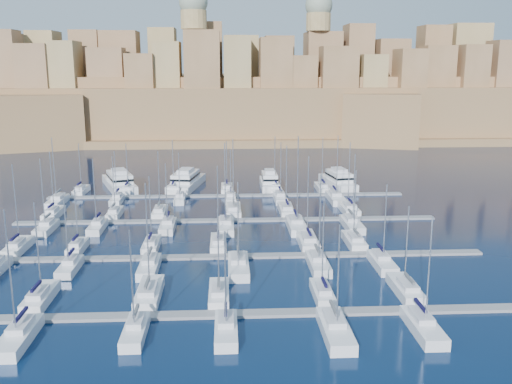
{
  "coord_description": "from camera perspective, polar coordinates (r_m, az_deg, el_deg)",
  "views": [
    {
      "loc": [
        -0.03,
        -100.27,
        30.76
      ],
      "look_at": [
        5.56,
        6.0,
        6.86
      ],
      "focal_mm": 40.0,
      "sensor_mm": 36.0,
      "label": 1
    }
  ],
  "objects": [
    {
      "name": "sailboat_39",
      "position": [
        140.99,
        -2.93,
        0.34
      ],
      "size": [
        2.77,
        9.22,
        12.67
      ],
      "color": "white",
      "rests_on": "ground"
    },
    {
      "name": "sailboat_8",
      "position": [
        69.05,
        -11.99,
        -13.42
      ],
      "size": [
        2.48,
        8.26,
        13.25
      ],
      "color": "white",
      "rests_on": "ground"
    },
    {
      "name": "sailboat_32",
      "position": [
        109.74,
        -8.81,
        -3.38
      ],
      "size": [
        2.66,
        8.86,
        13.22
      ],
      "color": "white",
      "rests_on": "ground"
    },
    {
      "name": "sailboat_4",
      "position": [
        78.31,
        6.66,
        -9.98
      ],
      "size": [
        2.43,
        8.09,
        13.45
      ],
      "color": "white",
      "rests_on": "ground"
    },
    {
      "name": "sailboat_1",
      "position": [
        81.63,
        -20.75,
        -9.78
      ],
      "size": [
        2.76,
        9.21,
        13.8
      ],
      "color": "white",
      "rests_on": "ground"
    },
    {
      "name": "sailboat_31",
      "position": [
        112.13,
        -15.58,
        -3.35
      ],
      "size": [
        2.5,
        8.34,
        14.15
      ],
      "color": "white",
      "rests_on": "ground"
    },
    {
      "name": "sailboat_34",
      "position": [
        109.02,
        4.06,
        -3.33
      ],
      "size": [
        3.25,
        10.82,
        18.21
      ],
      "color": "white",
      "rests_on": "ground"
    },
    {
      "name": "sailboat_17",
      "position": [
        100.91,
        9.79,
        -4.84
      ],
      "size": [
        2.78,
        9.27,
        13.42
      ],
      "color": "white",
      "rests_on": "ground"
    },
    {
      "name": "sailboat_44",
      "position": [
        131.4,
        -7.61,
        -0.68
      ],
      "size": [
        2.34,
        7.79,
        11.73
      ],
      "color": "white",
      "rests_on": "ground"
    },
    {
      "name": "sailboat_7",
      "position": [
        71.61,
        -22.65,
        -13.15
      ],
      "size": [
        2.9,
        9.68,
        16.0
      ],
      "color": "white",
      "rests_on": "ground"
    },
    {
      "name": "motor_yacht_c",
      "position": [
        143.96,
        1.35,
        1.02
      ],
      "size": [
        4.35,
        14.24,
        5.25
      ],
      "color": "white",
      "rests_on": "ground"
    },
    {
      "name": "pontoon_mid_near",
      "position": [
        93.41,
        -2.85,
        -6.46
      ],
      "size": [
        84.0,
        2.0,
        0.4
      ],
      "primitive_type": "cube",
      "color": "slate",
      "rests_on": "ground"
    },
    {
      "name": "sailboat_19",
      "position": [
        91.72,
        -18.12,
        -7.12
      ],
      "size": [
        2.45,
        8.18,
        12.22
      ],
      "color": "white",
      "rests_on": "ground"
    },
    {
      "name": "sailboat_24",
      "position": [
        124.75,
        -19.6,
        -2.02
      ],
      "size": [
        2.71,
        9.04,
        13.87
      ],
      "color": "white",
      "rests_on": "ground"
    },
    {
      "name": "sailboat_23",
      "position": [
        91.25,
        12.49,
        -6.86
      ],
      "size": [
        2.76,
        9.21,
        13.53
      ],
      "color": "white",
      "rests_on": "ground"
    },
    {
      "name": "ground",
      "position": [
        104.88,
        -2.87,
        -4.41
      ],
      "size": [
        600.0,
        600.0,
        0.0
      ],
      "primitive_type": "plane",
      "color": "black",
      "rests_on": "ground"
    },
    {
      "name": "motor_yacht_d",
      "position": [
        147.57,
        8.22,
        1.18
      ],
      "size": [
        7.45,
        17.35,
        5.25
      ],
      "color": "white",
      "rests_on": "ground"
    },
    {
      "name": "sailboat_36",
      "position": [
        145.07,
        -17.1,
        0.14
      ],
      "size": [
        2.55,
        8.51,
        12.51
      ],
      "color": "white",
      "rests_on": "ground"
    },
    {
      "name": "sailboat_27",
      "position": [
        120.03,
        -2.26,
        -1.82
      ],
      "size": [
        3.04,
        10.14,
        16.0
      ],
      "color": "white",
      "rests_on": "ground"
    },
    {
      "name": "fortified_city",
      "position": [
        256.03,
        -3.08,
        9.05
      ],
      "size": [
        460.0,
        108.95,
        59.52
      ],
      "color": "brown",
      "rests_on": "ground"
    },
    {
      "name": "sailboat_26",
      "position": [
        120.18,
        -9.61,
        -1.99
      ],
      "size": [
        2.62,
        8.74,
        13.73
      ],
      "color": "white",
      "rests_on": "ground"
    },
    {
      "name": "sailboat_22",
      "position": [
        89.08,
        6.23,
        -7.1
      ],
      "size": [
        2.8,
        9.35,
        15.14
      ],
      "color": "white",
      "rests_on": "ground"
    },
    {
      "name": "sailboat_33",
      "position": [
        108.5,
        -3.06,
        -3.4
      ],
      "size": [
        3.07,
        10.22,
        16.98
      ],
      "color": "white",
      "rests_on": "ground"
    },
    {
      "name": "sailboat_11",
      "position": [
        71.4,
        16.37,
        -12.74
      ],
      "size": [
        2.85,
        9.51,
        14.53
      ],
      "color": "white",
      "rests_on": "ground"
    },
    {
      "name": "sailboat_9",
      "position": [
        68.01,
        -3.01,
        -13.56
      ],
      "size": [
        2.62,
        8.72,
        13.09
      ],
      "color": "white",
      "rests_on": "ground"
    },
    {
      "name": "sailboat_14",
      "position": [
        98.96,
        -10.43,
        -5.23
      ],
      "size": [
        2.55,
        8.49,
        12.8
      ],
      "color": "white",
      "rests_on": "ground"
    },
    {
      "name": "sailboat_13",
      "position": [
        100.96,
        -17.41,
        -5.26
      ],
      "size": [
        2.31,
        7.71,
        11.25
      ],
      "color": "white",
      "rests_on": "ground"
    },
    {
      "name": "sailboat_45",
      "position": [
        130.89,
        -2.54,
        -0.62
      ],
      "size": [
        2.39,
        7.95,
        12.36
      ],
      "color": "white",
      "rests_on": "ground"
    },
    {
      "name": "sailboat_41",
      "position": [
        142.87,
        6.63,
        0.44
      ],
      "size": [
        2.7,
        9.0,
        13.59
      ],
      "color": "white",
      "rests_on": "ground"
    },
    {
      "name": "sailboat_37",
      "position": [
        142.48,
        -12.7,
        0.17
      ],
      "size": [
        2.4,
        8.02,
        12.4
      ],
      "color": "white",
      "rests_on": "ground"
    },
    {
      "name": "sailboat_2",
      "position": [
        78.95,
        -10.64,
        -9.9
      ],
      "size": [
        3.07,
        10.25,
        15.88
      ],
      "color": "white",
      "rests_on": "ground"
    },
    {
      "name": "sailboat_5",
      "position": [
        81.64,
        14.73,
        -9.36
      ],
      "size": [
        2.87,
        9.56,
        12.55
      ],
      "color": "white",
      "rests_on": "ground"
    },
    {
      "name": "sailboat_46",
      "position": [
        130.98,
        2.44,
        -0.6
      ],
      "size": [
        2.68,
        8.95,
        13.98
      ],
      "color": "white",
      "rests_on": "ground"
    },
    {
      "name": "sailboat_15",
      "position": [
        98.34,
        -3.78,
        -5.14
      ],
      "size": [
        2.69,
        8.96,
        14.45
      ],
      "color": "white",
      "rests_on": "ground"
    },
    {
      "name": "motor_yacht_b",
      "position": [
        146.23,
        -7.0,
        1.11
      ],
      "size": [
        9.2,
        19.82,
        5.25
      ],
      "color": "white",
      "rests_on": "ground"
    },
    {
      "name": "sailboat_3",
      "position": [
        77.64,
        -3.73,
        -10.13
      ],
      "size": [
        2.66,
        8.86,
        12.68
      ],
      "color": "white",
      "rests_on": "ground"
    },
    {
      "name": "sailboat_21",
      "position": [
        87.51,
        -1.78,
        -7.4
      ],
      "size": [
        3.12,
        10.4,
        14.26
      ],
      "color": "white",
      "rests_on": "ground"
    },
    {
      "name": "sailboat_40",
      "position": [
        141.65,
        1.9,
        0.42
      ],
      "size": [
        2.86,
        9.55,
        13.85
      ],
      "color": "white",
      "rests_on": "ground"
    },
    {
      "name": "sailboat_29",
      "position": [
        122.94,
        9.24,
        -1.63
      ],
      "size": [
        3.15,
        10.49,
        15.12
      ],
      "color": "white",
      "rests_on": "ground"
    },
    {
      "name": "sailboat_12",
      "position": [
        104.47,
        -22.67,
        -5.05
      ],
      "size": [
        2.7,
        9.01,
        15.01
      ],
      "color": "white",
      "rests_on": "ground"
    },
    {
      "name": "pontoon_far",
      "position": [
        135.75,
        -2.92,
        -0.37
      ],
      "size": [
        84.0,
        2.0,
        0.4
      ],
      "primitive_type": "cube",
      "color": "slate",
      "rests_on": "ground"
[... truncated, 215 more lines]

